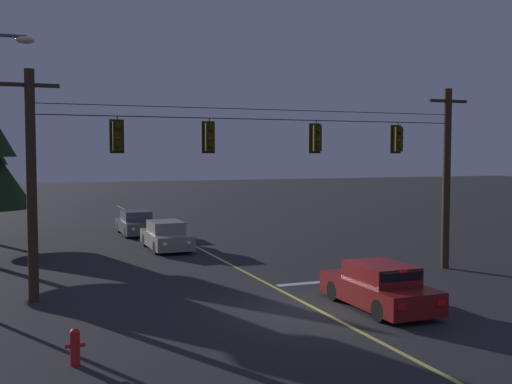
{
  "coord_description": "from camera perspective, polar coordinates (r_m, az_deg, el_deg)",
  "views": [
    {
      "loc": [
        -8.34,
        -16.34,
        4.69
      ],
      "look_at": [
        0.0,
        5.12,
        3.27
      ],
      "focal_mm": 42.98,
      "sensor_mm": 36.0,
      "label": 1
    }
  ],
  "objects": [
    {
      "name": "traffic_light_centre",
      "position": [
        22.92,
        5.66,
        5.01
      ],
      "size": [
        0.48,
        0.41,
        1.22
      ],
      "color": "black"
    },
    {
      "name": "ground_plane",
      "position": [
        18.93,
        5.72,
        -10.83
      ],
      "size": [
        180.0,
        180.0,
        0.0
      ],
      "primitive_type": "plane",
      "color": "#28282B"
    },
    {
      "name": "traffic_light_left_inner",
      "position": [
        21.37,
        -4.35,
        5.12
      ],
      "size": [
        0.48,
        0.41,
        1.22
      ],
      "color": "black"
    },
    {
      "name": "signal_span_assembly",
      "position": [
        22.1,
        0.94,
        1.28
      ],
      "size": [
        17.73,
        0.32,
        7.34
      ],
      "color": "#38281C",
      "rests_on": "ground"
    },
    {
      "name": "lane_centre_stripe",
      "position": [
        28.13,
        -3.71,
        -6.06
      ],
      "size": [
        0.14,
        60.0,
        0.01
      ],
      "primitive_type": "cube",
      "color": "#D1C64C",
      "rests_on": "ground"
    },
    {
      "name": "car_waiting_near_lane",
      "position": [
        19.2,
        11.38,
        -8.69
      ],
      "size": [
        1.8,
        4.33,
        1.39
      ],
      "color": "maroon",
      "rests_on": "ground"
    },
    {
      "name": "car_oncoming_lead",
      "position": [
        30.61,
        -8.35,
        -4.09
      ],
      "size": [
        1.8,
        4.42,
        1.39
      ],
      "color": "gray",
      "rests_on": "ground"
    },
    {
      "name": "fire_hydrant",
      "position": [
        14.56,
        -16.5,
        -13.57
      ],
      "size": [
        0.44,
        0.22,
        0.84
      ],
      "color": "red",
      "rests_on": "ground"
    },
    {
      "name": "stop_bar_paint",
      "position": [
        22.82,
        5.97,
        -8.33
      ],
      "size": [
        3.4,
        0.36,
        0.01
      ],
      "primitive_type": "cube",
      "color": "silver",
      "rests_on": "ground"
    },
    {
      "name": "traffic_light_leftmost",
      "position": [
        20.67,
        -12.77,
        5.1
      ],
      "size": [
        0.48,
        0.41,
        1.22
      ],
      "color": "black"
    },
    {
      "name": "traffic_light_right_inner",
      "position": [
        24.73,
        13.07,
        4.83
      ],
      "size": [
        0.48,
        0.41,
        1.22
      ],
      "color": "black"
    },
    {
      "name": "car_oncoming_trailing",
      "position": [
        36.5,
        -11.07,
        -2.89
      ],
      "size": [
        1.8,
        4.42,
        1.39
      ],
      "color": "#4C4C51",
      "rests_on": "ground"
    }
  ]
}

